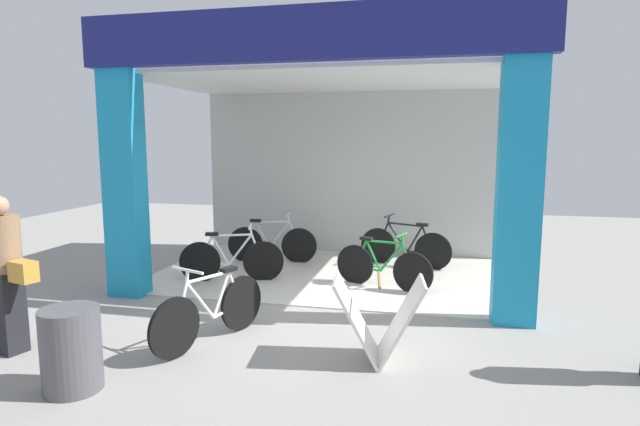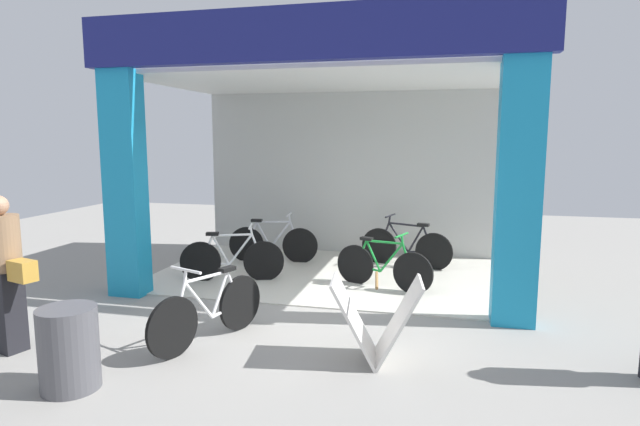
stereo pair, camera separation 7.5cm
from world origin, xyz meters
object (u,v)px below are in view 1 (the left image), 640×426
(bicycle_inside_0, at_px, (405,247))
(trash_bin, at_px, (71,349))
(bicycle_parked_0, at_px, (211,311))
(sandwich_board_sign, at_px, (378,320))
(pedestrian_1, at_px, (5,272))
(bicycle_inside_3, at_px, (272,243))
(bicycle_inside_2, at_px, (383,266))
(bicycle_inside_1, at_px, (231,259))

(bicycle_inside_0, xyz_separation_m, trash_bin, (-2.60, -5.23, 0.01))
(bicycle_parked_0, xyz_separation_m, sandwich_board_sign, (1.85, -0.06, 0.07))
(bicycle_parked_0, relative_size, pedestrian_1, 0.93)
(bicycle_inside_3, relative_size, trash_bin, 2.16)
(bicycle_inside_2, bearing_deg, pedestrian_1, -137.97)
(bicycle_inside_1, xyz_separation_m, bicycle_parked_0, (0.74, -2.37, 0.00))
(bicycle_parked_0, distance_m, sandwich_board_sign, 1.85)
(bicycle_inside_3, height_order, pedestrian_1, pedestrian_1)
(bicycle_inside_0, height_order, pedestrian_1, pedestrian_1)
(bicycle_inside_2, height_order, bicycle_inside_3, bicycle_inside_3)
(bicycle_inside_0, xyz_separation_m, bicycle_parked_0, (-1.85, -3.94, -0.00))
(bicycle_inside_0, relative_size, bicycle_parked_0, 1.04)
(bicycle_inside_1, distance_m, pedestrian_1, 3.34)
(sandwich_board_sign, bearing_deg, bicycle_inside_1, 136.72)
(pedestrian_1, bearing_deg, sandwich_board_sign, 9.58)
(bicycle_parked_0, distance_m, trash_bin, 1.49)
(bicycle_inside_3, xyz_separation_m, trash_bin, (-0.22, -5.02, 0.02))
(bicycle_inside_3, bearing_deg, bicycle_inside_2, -29.72)
(bicycle_inside_2, xyz_separation_m, bicycle_parked_0, (-1.61, -2.51, 0.02))
(bicycle_inside_1, bearing_deg, bicycle_parked_0, -72.70)
(bicycle_inside_1, height_order, bicycle_inside_2, bicycle_inside_1)
(bicycle_parked_0, relative_size, trash_bin, 2.04)
(bicycle_inside_1, distance_m, sandwich_board_sign, 3.55)
(bicycle_inside_0, distance_m, pedestrian_1, 6.03)
(pedestrian_1, bearing_deg, bicycle_inside_3, 72.10)
(bicycle_inside_0, bearing_deg, bicycle_inside_1, -148.76)
(bicycle_inside_0, bearing_deg, pedestrian_1, -129.33)
(sandwich_board_sign, bearing_deg, trash_bin, -154.70)
(bicycle_inside_0, xyz_separation_m, bicycle_inside_3, (-2.37, -0.21, -0.00))
(sandwich_board_sign, height_order, pedestrian_1, pedestrian_1)
(bicycle_inside_3, relative_size, bicycle_parked_0, 1.06)
(bicycle_inside_0, relative_size, trash_bin, 2.13)
(bicycle_inside_3, bearing_deg, trash_bin, -92.54)
(bicycle_inside_0, height_order, bicycle_parked_0, bicycle_inside_0)
(bicycle_inside_1, xyz_separation_m, trash_bin, (-0.01, -3.66, 0.02))
(bicycle_inside_3, height_order, trash_bin, bicycle_inside_3)
(bicycle_inside_1, distance_m, trash_bin, 3.66)
(sandwich_board_sign, bearing_deg, bicycle_parked_0, 178.08)
(sandwich_board_sign, xyz_separation_m, pedestrian_1, (-3.80, -0.64, 0.44))
(sandwich_board_sign, bearing_deg, pedestrian_1, -170.42)
(bicycle_inside_0, height_order, bicycle_inside_1, bicycle_inside_0)
(bicycle_parked_0, bearing_deg, pedestrian_1, -160.21)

